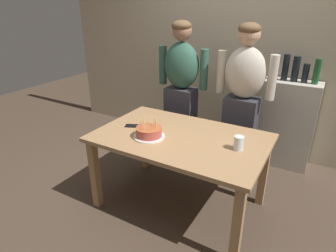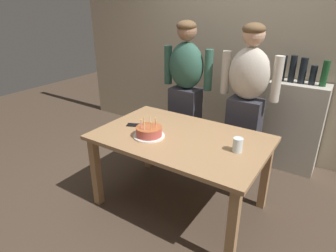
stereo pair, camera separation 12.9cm
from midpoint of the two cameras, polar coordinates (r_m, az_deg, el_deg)
ground_plane at (r=2.92m, az=0.94°, el=-15.27°), size 10.00×10.00×0.00m
back_wall at (r=3.75m, az=13.07°, el=14.82°), size 5.20×0.10×2.60m
dining_table at (r=2.57m, az=1.03°, el=-3.99°), size 1.50×0.96×0.74m
birthday_cake at (r=2.50m, az=-5.31°, el=-1.30°), size 0.28×0.28×0.17m
water_glass_near at (r=2.32m, az=12.42°, el=-3.37°), size 0.08×0.08×0.12m
cell_phone at (r=2.75m, az=-8.39°, el=0.02°), size 0.16×0.12×0.01m
person_man_bearded at (r=3.32m, az=1.51°, el=6.81°), size 0.61×0.27×1.66m
person_woman_cardigan at (r=3.07m, az=13.43°, el=4.71°), size 0.61×0.27×1.66m
shelf_cabinet at (r=3.59m, az=21.60°, el=0.65°), size 0.62×0.30×1.31m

